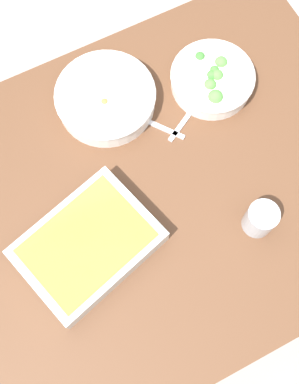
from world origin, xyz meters
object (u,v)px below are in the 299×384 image
object	(u,v)px
baking_dish	(88,245)
drink_cup	(260,219)
spoon_by_stew	(144,120)
spoon_by_broccoli	(194,107)
broccoli_bowl	(212,79)
stew_bowl	(106,98)

from	to	relation	value
baking_dish	drink_cup	distance (m)	0.40
spoon_by_stew	spoon_by_broccoli	xyz separation A→B (m)	(0.13, -0.03, 0.00)
drink_cup	spoon_by_broccoli	world-z (taller)	drink_cup
broccoli_bowl	drink_cup	bearing A→B (deg)	-103.08
broccoli_bowl	baking_dish	xyz separation A→B (m)	(-0.47, -0.25, 0.00)
stew_bowl	drink_cup	world-z (taller)	drink_cup
broccoli_bowl	spoon_by_broccoli	world-z (taller)	broccoli_bowl
stew_bowl	drink_cup	xyz separation A→B (m)	(0.18, -0.45, 0.01)
drink_cup	spoon_by_broccoli	xyz separation A→B (m)	(0.02, 0.34, -0.03)
stew_bowl	baking_dish	size ratio (longest dim) A/B	0.73
baking_dish	spoon_by_stew	size ratio (longest dim) A/B	2.30
drink_cup	spoon_by_stew	size ratio (longest dim) A/B	0.56
stew_bowl	baking_dish	bearing A→B (deg)	-121.51
spoon_by_stew	baking_dish	bearing A→B (deg)	-137.90
broccoli_bowl	baking_dish	bearing A→B (deg)	-151.81
spoon_by_stew	spoon_by_broccoli	size ratio (longest dim) A/B	0.93
drink_cup	spoon_by_stew	xyz separation A→B (m)	(-0.12, 0.36, -0.03)
spoon_by_stew	spoon_by_broccoli	distance (m)	0.13
broccoli_bowl	spoon_by_broccoli	xyz separation A→B (m)	(-0.07, -0.04, -0.03)
spoon_by_broccoli	broccoli_bowl	bearing A→B (deg)	28.54
baking_dish	drink_cup	world-z (taller)	drink_cup
spoon_by_stew	broccoli_bowl	bearing A→B (deg)	3.39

